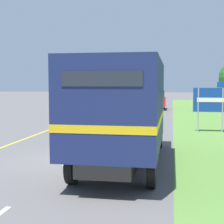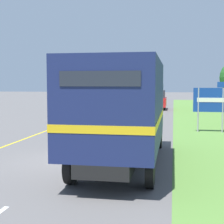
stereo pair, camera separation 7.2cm
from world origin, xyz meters
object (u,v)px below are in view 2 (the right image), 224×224
lead_car_red_ahead (158,100)px  lead_car_blue_ahead (135,96)px  horse_trailer_truck (123,108)px  lead_car_white (100,107)px  highway_sign (211,101)px

lead_car_red_ahead → lead_car_blue_ahead: lead_car_red_ahead is taller
horse_trailer_truck → lead_car_white: bearing=105.0°
lead_car_red_ahead → highway_sign: (3.80, -17.06, 0.76)m
lead_car_white → lead_car_red_ahead: 11.93m
horse_trailer_truck → lead_car_red_ahead: bearing=90.0°
horse_trailer_truck → lead_car_white: horse_trailer_truck is taller
lead_car_white → lead_car_blue_ahead: (-0.01, 23.88, -0.07)m
lead_car_red_ahead → lead_car_blue_ahead: 13.23m
highway_sign → lead_car_white: bearing=143.2°
lead_car_white → horse_trailer_truck: bearing=-75.0°
lead_car_white → lead_car_red_ahead: size_ratio=1.11×
lead_car_blue_ahead → highway_sign: bearing=-75.4°
lead_car_white → highway_sign: highway_sign is taller
lead_car_red_ahead → horse_trailer_truck: bearing=-90.0°
lead_car_white → lead_car_red_ahead: bearing=70.7°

